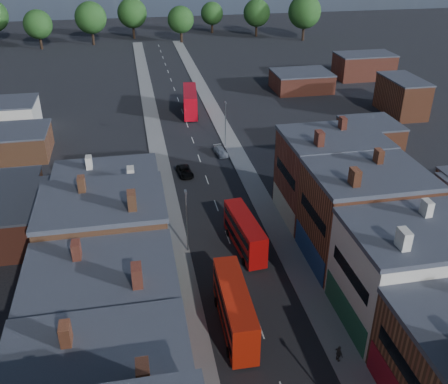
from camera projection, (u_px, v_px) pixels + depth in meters
name	position (u px, v px, depth m)	size (l,w,h in m)	color
pavement_west	(163.00, 177.00, 76.17)	(3.00, 200.00, 0.12)	gray
pavement_east	(246.00, 170.00, 78.34)	(3.00, 200.00, 0.12)	gray
lamp_post_2	(187.00, 217.00, 56.90)	(0.25, 0.70, 8.12)	slate
lamp_post_3	(225.00, 121.00, 84.57)	(0.25, 0.70, 8.12)	slate
bus_0	(235.00, 308.00, 46.74)	(2.85, 10.69, 4.60)	red
bus_1	(245.00, 232.00, 58.59)	(3.15, 9.91, 4.21)	#C00C0B
bus_2	(190.00, 101.00, 100.63)	(3.84, 11.63, 4.93)	#B60815
car_2	(185.00, 171.00, 76.75)	(2.06, 4.48, 1.24)	black
car_3	(221.00, 151.00, 83.61)	(1.64, 4.04, 1.17)	silver
ped_3	(339.00, 354.00, 43.78)	(0.98, 0.45, 1.68)	#514C46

